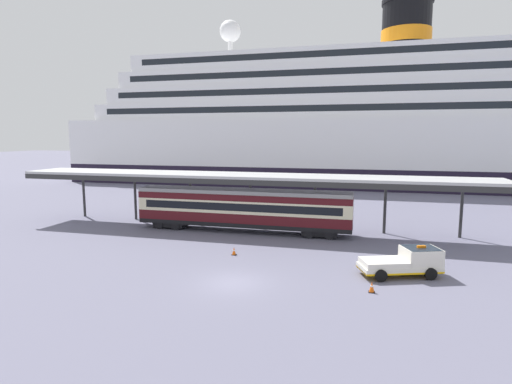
% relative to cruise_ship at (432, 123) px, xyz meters
% --- Properties ---
extents(ground_plane, '(400.00, 400.00, 0.00)m').
position_rel_cruise_ship_xyz_m(ground_plane, '(-19.55, -57.97, -11.50)').
color(ground_plane, slate).
extents(cruise_ship, '(138.34, 22.19, 33.42)m').
position_rel_cruise_ship_xyz_m(cruise_ship, '(0.00, 0.00, 0.00)').
color(cruise_ship, black).
rests_on(cruise_ship, ground).
extents(platform_canopy, '(46.40, 5.23, 5.54)m').
position_rel_cruise_ship_xyz_m(platform_canopy, '(-23.00, -43.82, -6.23)').
color(platform_canopy, '#B6B6B6').
rests_on(platform_canopy, ground).
extents(train_carriage, '(20.79, 2.81, 4.11)m').
position_rel_cruise_ship_xyz_m(train_carriage, '(-23.00, -44.25, -9.20)').
color(train_carriage, black).
rests_on(train_carriage, ground).
extents(service_truck, '(5.58, 3.70, 2.02)m').
position_rel_cruise_ship_xyz_m(service_truck, '(-8.82, -53.68, -10.51)').
color(service_truck, silver).
rests_on(service_truck, ground).
extents(traffic_cone_near, '(0.36, 0.36, 0.67)m').
position_rel_cruise_ship_xyz_m(traffic_cone_near, '(-11.10, -57.37, -11.17)').
color(traffic_cone_near, black).
rests_on(traffic_cone_near, ground).
extents(traffic_cone_mid, '(0.36, 0.36, 0.62)m').
position_rel_cruise_ship_xyz_m(traffic_cone_mid, '(-21.38, -52.06, -11.19)').
color(traffic_cone_mid, black).
rests_on(traffic_cone_mid, ground).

